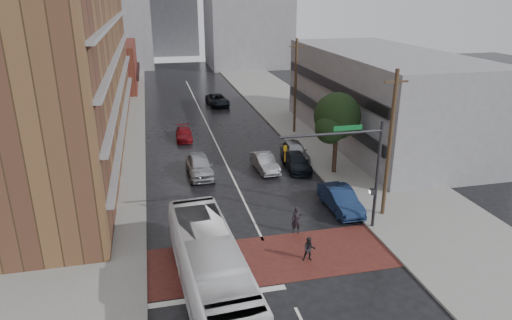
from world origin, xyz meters
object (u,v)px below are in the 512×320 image
car_travel_c (184,134)px  car_parked_mid (297,161)px  transit_bus (211,269)px  car_parked_near (341,199)px  pedestrian_a (297,220)px  suv_travel (217,100)px  pedestrian_b (309,249)px  car_travel_b (265,162)px  car_travel_a (199,166)px  car_parked_far (295,151)px

car_travel_c → car_parked_mid: bearing=-48.4°
transit_bus → car_parked_near: size_ratio=2.41×
transit_bus → car_travel_c: 26.65m
pedestrian_a → suv_travel: pedestrian_a is taller
pedestrian_b → car_travel_b: pedestrian_b is taller
pedestrian_b → car_parked_mid: bearing=86.8°
car_parked_near → transit_bus: bearing=-143.8°
transit_bus → car_travel_c: (0.79, 26.62, -1.04)m
transit_bus → car_travel_c: size_ratio=2.87×
pedestrian_b → car_travel_c: bearing=113.5°
pedestrian_a → car_travel_a: bearing=128.1°
car_parked_mid → car_parked_far: 2.38m
car_parked_near → car_parked_mid: size_ratio=1.04×
car_parked_far → pedestrian_a: bearing=-104.9°
car_travel_a → car_travel_c: bearing=91.2°
pedestrian_b → pedestrian_a: bearing=96.8°
pedestrian_b → car_travel_b: size_ratio=0.34×
pedestrian_b → car_travel_c: size_ratio=0.36×
car_travel_b → car_parked_near: size_ratio=0.89×
transit_bus → car_parked_mid: bearing=55.4°
suv_travel → car_parked_far: (3.68, -22.64, 0.09)m
suv_travel → car_parked_near: car_parked_near is taller
car_travel_a → car_parked_near: car_travel_a is taller
car_travel_a → car_parked_mid: bearing=-4.3°
transit_bus → car_parked_near: transit_bus is taller
pedestrian_b → car_travel_b: bearing=98.0°
car_travel_c → suv_travel: 15.38m
car_parked_near → car_travel_c: bearing=115.2°
car_parked_near → car_parked_far: bearing=88.9°
car_travel_b → car_travel_c: size_ratio=1.06×
car_travel_a → pedestrian_a: bearing=-67.7°
pedestrian_a → car_parked_near: (4.00, 2.44, -0.10)m
transit_bus → car_travel_b: 17.65m
car_parked_near → suv_travel: bearing=95.3°
car_travel_c → pedestrian_b: bearing=-76.3°
car_travel_a → pedestrian_b: bearing=-73.6°
pedestrian_b → car_parked_mid: pedestrian_b is taller
car_travel_b → transit_bus: bearing=-116.9°
car_travel_c → suv_travel: suv_travel is taller
pedestrian_a → car_travel_a: size_ratio=0.36×
transit_bus → car_parked_near: bearing=33.6°
suv_travel → car_parked_near: bearing=-89.3°
pedestrian_b → car_parked_near: (4.29, 5.64, 0.07)m
transit_bus → pedestrian_a: size_ratio=6.49×
pedestrian_a → car_travel_c: pedestrian_a is taller
car_parked_far → pedestrian_b: bearing=-102.6°
transit_bus → car_travel_a: size_ratio=2.33×
transit_bus → car_travel_c: bearing=84.6°
car_travel_b → car_parked_mid: (2.76, -0.28, -0.04)m
car_travel_a → car_parked_far: 9.08m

